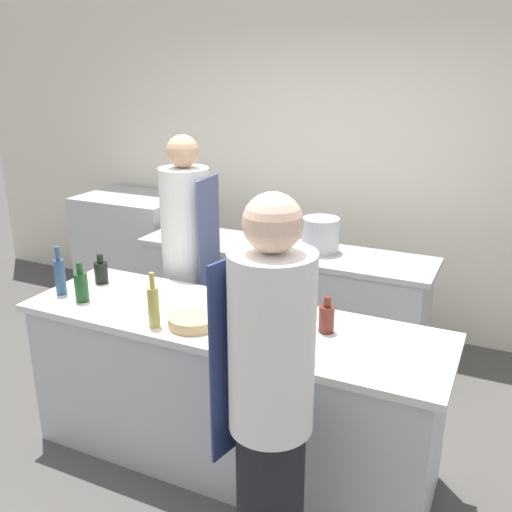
{
  "coord_description": "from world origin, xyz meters",
  "views": [
    {
      "loc": [
        1.33,
        -2.48,
        2.2
      ],
      "look_at": [
        0.0,
        0.35,
        1.15
      ],
      "focal_mm": 40.0,
      "sensor_mm": 36.0,
      "label": 1
    }
  ],
  "objects": [
    {
      "name": "bottle_vinegar",
      "position": [
        -0.97,
        0.13,
        0.97
      ],
      "size": [
        0.08,
        0.08,
        0.18
      ],
      "color": "black",
      "rests_on": "prep_counter"
    },
    {
      "name": "pass_counter",
      "position": [
        -0.21,
        1.27,
        0.45
      ],
      "size": [
        2.24,
        0.56,
        0.9
      ],
      "color": "#B7BABC",
      "rests_on": "ground_plane"
    },
    {
      "name": "bottle_water",
      "position": [
        0.53,
        0.08,
        0.97
      ],
      "size": [
        0.08,
        0.08,
        0.19
      ],
      "color": "#5B2319",
      "rests_on": "prep_counter"
    },
    {
      "name": "bottle_cooking_oil",
      "position": [
        0.19,
        -0.1,
        0.97
      ],
      "size": [
        0.08,
        0.08,
        0.19
      ],
      "color": "silver",
      "rests_on": "prep_counter"
    },
    {
      "name": "prep_counter",
      "position": [
        0.0,
        0.0,
        0.45
      ],
      "size": [
        2.37,
        0.72,
        0.9
      ],
      "color": "#B7BABC",
      "rests_on": "ground_plane"
    },
    {
      "name": "stockpot",
      "position": [
        0.06,
        1.33,
        1.02
      ],
      "size": [
        0.27,
        0.27,
        0.25
      ],
      "color": "#B7BABC",
      "rests_on": "pass_counter"
    },
    {
      "name": "chef_at_stove",
      "position": [
        -0.63,
        0.61,
        0.9
      ],
      "size": [
        0.35,
        0.33,
        1.78
      ],
      "rotation": [
        0.0,
        0.0,
        -1.5
      ],
      "color": "black",
      "rests_on": "ground_plane"
    },
    {
      "name": "bottle_olive_oil",
      "position": [
        -1.07,
        -0.12,
        1.01
      ],
      "size": [
        0.06,
        0.06,
        0.3
      ],
      "color": "#2D5175",
      "rests_on": "prep_counter"
    },
    {
      "name": "bottle_wine",
      "position": [
        -0.31,
        -0.25,
        1.01
      ],
      "size": [
        0.06,
        0.06,
        0.3
      ],
      "color": "#B2A84C",
      "rests_on": "prep_counter"
    },
    {
      "name": "bowl_ceramic_blue",
      "position": [
        0.43,
        -0.15,
        0.93
      ],
      "size": [
        0.19,
        0.19,
        0.07
      ],
      "color": "#B7BABC",
      "rests_on": "prep_counter"
    },
    {
      "name": "oven_range",
      "position": [
        -1.91,
        1.72,
        0.52
      ],
      "size": [
        0.96,
        0.72,
        1.04
      ],
      "color": "#B7BABC",
      "rests_on": "ground_plane"
    },
    {
      "name": "chef_at_prep_near",
      "position": [
        0.55,
        -0.68,
        0.9
      ],
      "size": [
        0.38,
        0.36,
        1.78
      ],
      "rotation": [
        0.0,
        0.0,
        1.36
      ],
      "color": "black",
      "rests_on": "ground_plane"
    },
    {
      "name": "wall_back",
      "position": [
        0.0,
        2.13,
        1.4
      ],
      "size": [
        8.0,
        0.06,
        2.8
      ],
      "color": "silver",
      "rests_on": "ground_plane"
    },
    {
      "name": "ground_plane",
      "position": [
        0.0,
        0.0,
        0.0
      ],
      "size": [
        16.0,
        16.0,
        0.0
      ],
      "primitive_type": "plane",
      "color": "#4C4947"
    },
    {
      "name": "bottle_sauce",
      "position": [
        -0.88,
        -0.15,
        0.99
      ],
      "size": [
        0.08,
        0.08,
        0.24
      ],
      "color": "#19471E",
      "rests_on": "prep_counter"
    },
    {
      "name": "bowl_mixing_large",
      "position": [
        0.11,
        0.13,
        0.94
      ],
      "size": [
        0.21,
        0.21,
        0.08
      ],
      "color": "navy",
      "rests_on": "prep_counter"
    },
    {
      "name": "bowl_prep_small",
      "position": [
        -0.13,
        -0.15,
        0.93
      ],
      "size": [
        0.27,
        0.27,
        0.06
      ],
      "color": "tan",
      "rests_on": "prep_counter"
    }
  ]
}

